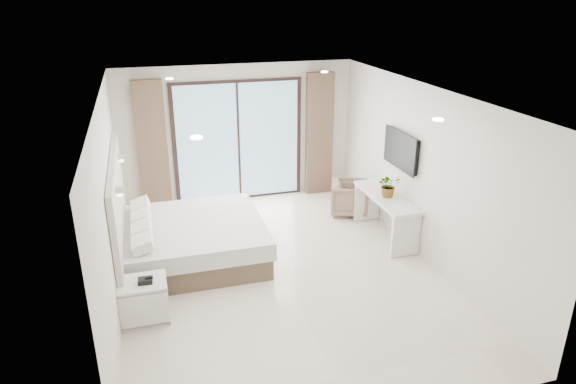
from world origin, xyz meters
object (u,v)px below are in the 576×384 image
nightstand (144,300)px  armchair (350,196)px  bed (192,240)px  console_desk (386,207)px

nightstand → armchair: size_ratio=0.88×
bed → armchair: 3.22m
bed → console_desk: 3.27m
nightstand → armchair: armchair is taller
nightstand → armchair: bearing=32.4°
bed → nightstand: 1.64m
nightstand → console_desk: (4.03, 1.31, 0.29)m
armchair → nightstand: bearing=143.6°
bed → console_desk: console_desk is taller
console_desk → armchair: 1.14m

